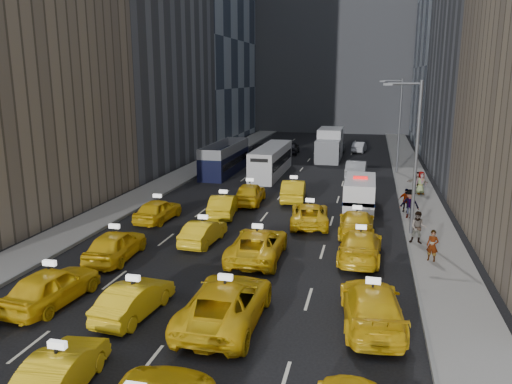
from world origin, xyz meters
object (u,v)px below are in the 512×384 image
box_truck (330,145)px  pedestrian_0 (432,246)px  taxi_1 (60,372)px  nypd_van (360,194)px  double_decker (225,158)px  city_bus (271,161)px

box_truck → pedestrian_0: (7.79, -31.32, -0.76)m
taxi_1 → box_truck: box_truck is taller
nypd_van → double_decker: 17.03m
nypd_van → box_truck: 21.54m
nypd_van → pedestrian_0: bearing=-73.6°
nypd_van → double_decker: bearing=136.2°
taxi_1 → nypd_van: nypd_van is taller
city_bus → box_truck: size_ratio=1.39×
nypd_van → box_truck: box_truck is taller
city_bus → double_decker: bearing=-171.7°
taxi_1 → city_bus: bearing=-95.8°
box_truck → pedestrian_0: 32.28m
nypd_van → city_bus: bearing=123.9°
taxi_1 → double_decker: double_decker is taller
nypd_van → city_bus: city_bus is taller
box_truck → pedestrian_0: size_ratio=4.88×
box_truck → nypd_van: bearing=-85.5°
taxi_1 → box_truck: bearing=-102.0°
nypd_van → pedestrian_0: nypd_van is taller
city_bus → pedestrian_0: size_ratio=6.76×
double_decker → box_truck: bearing=48.0°
nypd_van → city_bus: 13.84m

